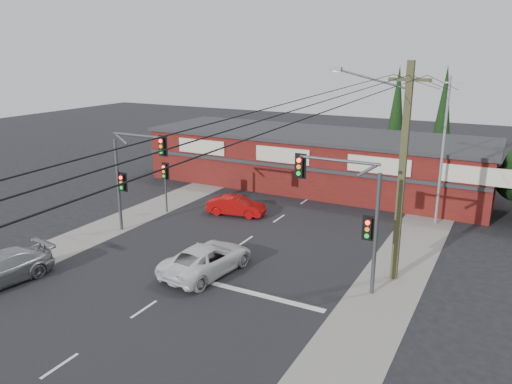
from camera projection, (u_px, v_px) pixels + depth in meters
The scene contains 17 objects.
ground at pixel (208, 266), 24.91m from camera, with size 120.00×120.00×0.00m, color black.
road_strip at pixel (255, 235), 29.16m from camera, with size 14.00×70.00×0.01m, color black.
verge_left at pixel (142, 213), 32.98m from camera, with size 3.00×70.00×0.02m, color gray.
verge_right at pixel (403, 262), 25.33m from camera, with size 3.00×70.00×0.02m, color gray.
stop_line at pixel (256, 294), 22.06m from camera, with size 6.50×0.35×0.01m, color silver.
white_suv at pixel (207, 259), 24.05m from camera, with size 2.37×5.13×1.43m, color silver.
red_sedan at pixel (236, 206), 32.49m from camera, with size 1.32×3.78×1.25m, color #A70A0A.
lane_dashes at pixel (263, 229), 30.06m from camera, with size 0.12×49.74×0.01m.
shop_building at pixel (315, 159), 39.20m from camera, with size 27.30×8.40×4.22m.
conifer_near at pixel (397, 110), 42.22m from camera, with size 1.80×1.80×9.25m.
conifer_far at pixel (444, 110), 42.35m from camera, with size 1.80×1.80×9.25m.
traffic_mast_left at pixel (131, 168), 28.43m from camera, with size 3.77×0.27×5.97m.
traffic_mast_right at pixel (351, 205), 21.59m from camera, with size 3.96×0.27×5.97m.
pedestal_signal at pixel (165, 177), 32.59m from camera, with size 0.55×0.27×3.38m.
utility_pole at pixel (399, 167), 22.20m from camera, with size 4.38×0.59×10.00m.
steel_pole at pixel (443, 149), 29.76m from camera, with size 1.20×0.16×9.00m.
power_lines at pixel (375, 93), 16.51m from camera, with size 2.01×29.00×1.22m.
Camera 1 is at (12.85, -19.14, 10.42)m, focal length 35.00 mm.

